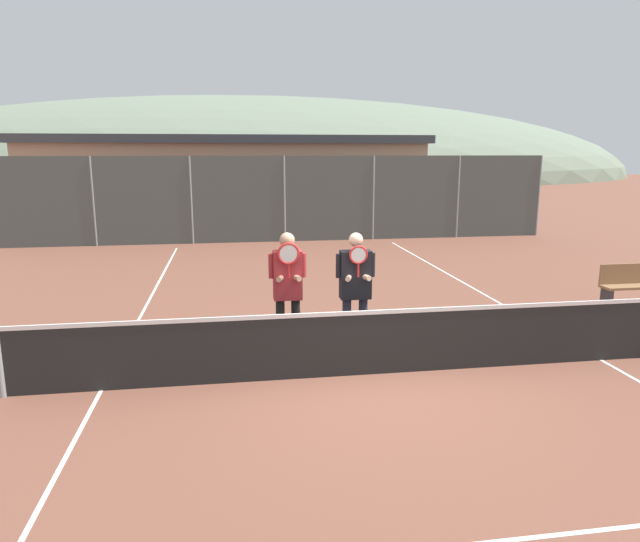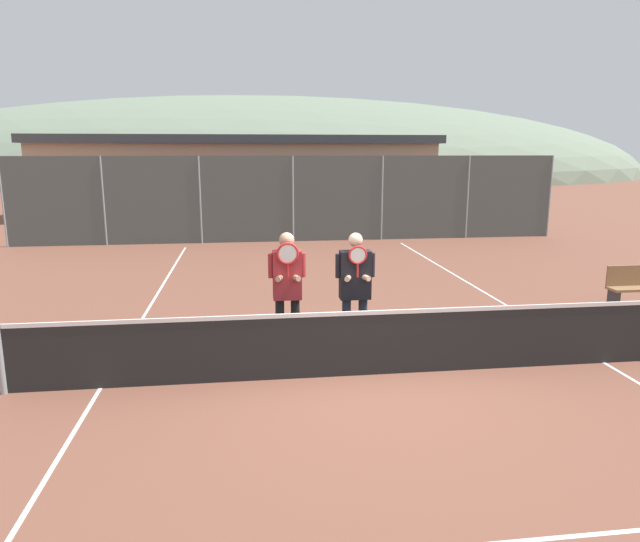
{
  "view_description": "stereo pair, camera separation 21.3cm",
  "coord_description": "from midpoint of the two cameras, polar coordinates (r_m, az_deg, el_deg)",
  "views": [
    {
      "loc": [
        -1.79,
        -7.17,
        3.01
      ],
      "look_at": [
        -0.51,
        1.0,
        1.26
      ],
      "focal_mm": 32.0,
      "sensor_mm": 36.0,
      "label": 1
    },
    {
      "loc": [
        -1.58,
        -7.2,
        3.01
      ],
      "look_at": [
        -0.51,
        1.0,
        1.26
      ],
      "focal_mm": 32.0,
      "sensor_mm": 36.0,
      "label": 2
    }
  ],
  "objects": [
    {
      "name": "ground_plane",
      "position": [
        7.97,
        5.43,
        -10.3
      ],
      "size": [
        120.0,
        120.0,
        0.0
      ],
      "primitive_type": "plane",
      "color": "brown"
    },
    {
      "name": "hill_distant",
      "position": [
        68.75,
        -6.12,
        9.37
      ],
      "size": [
        92.34,
        51.3,
        17.95
      ],
      "color": "slate",
      "rests_on": "ground_plane"
    },
    {
      "name": "clubhouse_building",
      "position": [
        27.67,
        -7.71,
        9.47
      ],
      "size": [
        18.17,
        5.5,
        3.69
      ],
      "color": "tan",
      "rests_on": "ground_plane"
    },
    {
      "name": "fence_back",
      "position": [
        19.21,
        -2.4,
        7.2
      ],
      "size": [
        18.35,
        0.06,
        2.85
      ],
      "color": "gray",
      "rests_on": "ground_plane"
    },
    {
      "name": "tennis_net",
      "position": [
        7.81,
        5.5,
        -7.09
      ],
      "size": [
        9.45,
        0.09,
        1.01
      ],
      "color": "gray",
      "rests_on": "ground_plane"
    },
    {
      "name": "court_line_left_sideline",
      "position": [
        10.78,
        -16.92,
        -4.79
      ],
      "size": [
        0.05,
        16.0,
        0.01
      ],
      "primitive_type": "cube",
      "color": "white",
      "rests_on": "ground_plane"
    },
    {
      "name": "court_line_right_sideline",
      "position": [
        11.83,
        18.94,
        -3.45
      ],
      "size": [
        0.05,
        16.0,
        0.01
      ],
      "primitive_type": "cube",
      "color": "white",
      "rests_on": "ground_plane"
    },
    {
      "name": "player_leftmost",
      "position": [
        8.24,
        -2.55,
        -1.4
      ],
      "size": [
        0.54,
        0.34,
        1.88
      ],
      "color": "black",
      "rests_on": "ground_plane"
    },
    {
      "name": "player_center_left",
      "position": [
        8.31,
        4.26,
        -1.43
      ],
      "size": [
        0.58,
        0.34,
        1.86
      ],
      "color": "#232838",
      "rests_on": "ground_plane"
    },
    {
      "name": "car_far_left",
      "position": [
        22.43,
        -17.22,
        5.93
      ],
      "size": [
        4.41,
        1.98,
        1.68
      ],
      "color": "maroon",
      "rests_on": "ground_plane"
    },
    {
      "name": "car_left_of_center",
      "position": [
        22.64,
        -4.49,
        6.49
      ],
      "size": [
        4.55,
        2.1,
        1.69
      ],
      "color": "maroon",
      "rests_on": "ground_plane"
    },
    {
      "name": "car_center",
      "position": [
        23.15,
        8.39,
        6.5
      ],
      "size": [
        4.73,
        2.03,
        1.67
      ],
      "color": "black",
      "rests_on": "ground_plane"
    }
  ]
}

